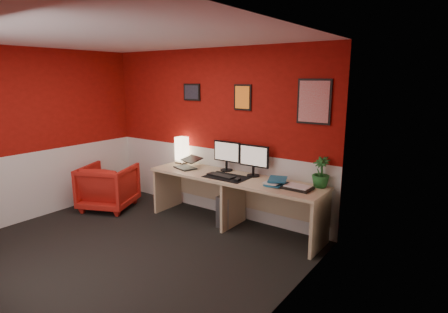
% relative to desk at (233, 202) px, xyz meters
% --- Properties ---
extents(ground, '(4.00, 3.50, 0.01)m').
position_rel_desk_xyz_m(ground, '(-0.62, -1.41, -0.36)').
color(ground, black).
rests_on(ground, ground).
extents(ceiling, '(4.00, 3.50, 0.01)m').
position_rel_desk_xyz_m(ceiling, '(-0.62, -1.41, 2.13)').
color(ceiling, white).
rests_on(ceiling, ground).
extents(wall_back, '(4.00, 0.01, 2.50)m').
position_rel_desk_xyz_m(wall_back, '(-0.62, 0.34, 0.89)').
color(wall_back, maroon).
rests_on(wall_back, ground).
extents(wall_left, '(0.01, 3.50, 2.50)m').
position_rel_desk_xyz_m(wall_left, '(-2.62, -1.41, 0.89)').
color(wall_left, maroon).
rests_on(wall_left, ground).
extents(wall_right, '(0.01, 3.50, 2.50)m').
position_rel_desk_xyz_m(wall_right, '(1.38, -1.41, 0.89)').
color(wall_right, maroon).
rests_on(wall_right, ground).
extents(wainscot_back, '(4.00, 0.01, 1.00)m').
position_rel_desk_xyz_m(wainscot_back, '(-0.62, 0.34, 0.14)').
color(wainscot_back, silver).
rests_on(wainscot_back, ground).
extents(wainscot_left, '(0.01, 3.50, 1.00)m').
position_rel_desk_xyz_m(wainscot_left, '(-2.61, -1.41, 0.14)').
color(wainscot_left, silver).
rests_on(wainscot_left, ground).
extents(wainscot_right, '(0.01, 3.50, 1.00)m').
position_rel_desk_xyz_m(wainscot_right, '(1.38, -1.41, 0.14)').
color(wainscot_right, silver).
rests_on(wainscot_right, ground).
extents(desk, '(2.60, 0.65, 0.73)m').
position_rel_desk_xyz_m(desk, '(0.00, 0.00, 0.00)').
color(desk, tan).
rests_on(desk, ground).
extents(shoji_lamp, '(0.16, 0.16, 0.40)m').
position_rel_desk_xyz_m(shoji_lamp, '(-1.14, 0.21, 0.56)').
color(shoji_lamp, '#FFE5B2').
rests_on(shoji_lamp, desk).
extents(laptop, '(0.38, 0.32, 0.22)m').
position_rel_desk_xyz_m(laptop, '(-0.86, -0.03, 0.47)').
color(laptop, black).
rests_on(laptop, desk).
extents(monitor_left, '(0.45, 0.06, 0.58)m').
position_rel_desk_xyz_m(monitor_left, '(-0.28, 0.22, 0.66)').
color(monitor_left, black).
rests_on(monitor_left, desk).
extents(monitor_right, '(0.45, 0.06, 0.58)m').
position_rel_desk_xyz_m(monitor_right, '(0.20, 0.19, 0.66)').
color(monitor_right, black).
rests_on(monitor_right, desk).
extents(desk_mat, '(0.60, 0.38, 0.01)m').
position_rel_desk_xyz_m(desk_mat, '(-0.06, -0.08, 0.37)').
color(desk_mat, black).
rests_on(desk_mat, desk).
extents(keyboard, '(0.43, 0.17, 0.02)m').
position_rel_desk_xyz_m(keyboard, '(-0.15, -0.09, 0.38)').
color(keyboard, black).
rests_on(keyboard, desk_mat).
extents(mouse, '(0.07, 0.11, 0.03)m').
position_rel_desk_xyz_m(mouse, '(0.16, -0.15, 0.39)').
color(mouse, black).
rests_on(mouse, desk_mat).
extents(book_bottom, '(0.22, 0.29, 0.03)m').
position_rel_desk_xyz_m(book_bottom, '(0.56, -0.02, 0.38)').
color(book_bottom, '#1E668B').
rests_on(book_bottom, desk).
extents(book_middle, '(0.21, 0.28, 0.02)m').
position_rel_desk_xyz_m(book_middle, '(0.54, -0.02, 0.40)').
color(book_middle, silver).
rests_on(book_middle, book_bottom).
extents(book_top, '(0.32, 0.37, 0.03)m').
position_rel_desk_xyz_m(book_top, '(0.56, -0.02, 0.43)').
color(book_top, '#1E668B').
rests_on(book_top, book_middle).
extents(zen_tray, '(0.36, 0.26, 0.03)m').
position_rel_desk_xyz_m(zen_tray, '(0.96, -0.01, 0.38)').
color(zen_tray, black).
rests_on(zen_tray, desk).
extents(potted_plant, '(0.26, 0.26, 0.38)m').
position_rel_desk_xyz_m(potted_plant, '(1.15, 0.23, 0.56)').
color(potted_plant, '#19591E').
rests_on(potted_plant, desk).
extents(pc_tower, '(0.21, 0.46, 0.45)m').
position_rel_desk_xyz_m(pc_tower, '(-0.09, 0.05, -0.14)').
color(pc_tower, '#99999E').
rests_on(pc_tower, ground).
extents(armchair, '(1.02, 1.03, 0.71)m').
position_rel_desk_xyz_m(armchair, '(-2.06, -0.55, -0.01)').
color(armchair, '#B61D14').
rests_on(armchair, ground).
extents(art_left, '(0.32, 0.02, 0.26)m').
position_rel_desk_xyz_m(art_left, '(-1.01, 0.33, 1.49)').
color(art_left, black).
rests_on(art_left, wall_back).
extents(art_center, '(0.28, 0.02, 0.36)m').
position_rel_desk_xyz_m(art_center, '(-0.08, 0.33, 1.44)').
color(art_center, orange).
rests_on(art_center, wall_back).
extents(art_right, '(0.44, 0.02, 0.56)m').
position_rel_desk_xyz_m(art_right, '(0.98, 0.33, 1.42)').
color(art_right, red).
rests_on(art_right, wall_back).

